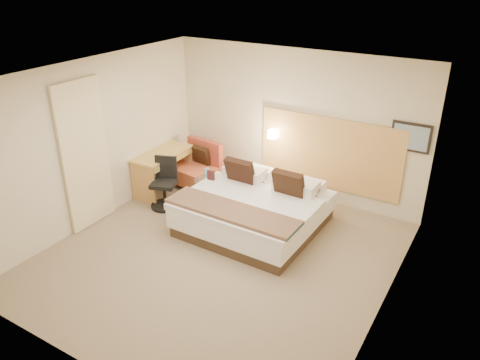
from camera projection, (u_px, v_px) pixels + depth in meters
The scene contains 20 objects.
floor at pixel (219, 256), 7.04m from camera, with size 4.80×5.00×0.02m, color #826F57.
ceiling at pixel (215, 76), 5.87m from camera, with size 4.80×5.00×0.02m, color silver.
wall_back at pixel (295, 124), 8.40m from camera, with size 4.80×0.02×2.70m, color beige.
wall_front at pixel (74, 268), 4.51m from camera, with size 4.80×0.02×2.70m, color beige.
wall_left at pixel (94, 143), 7.58m from camera, with size 0.02×5.00×2.70m, color beige.
wall_right at pixel (394, 220), 5.34m from camera, with size 0.02×5.00×2.70m, color beige.
headboard_panel at pixel (329, 153), 8.21m from camera, with size 2.60×0.04×1.30m, color #BD8949.
art_frame at pixel (411, 137), 7.37m from camera, with size 0.62×0.03×0.47m, color black.
art_canvas at pixel (411, 137), 7.36m from camera, with size 0.54×0.01×0.39m, color #758CA1.
lamp_arm at pixel (275, 133), 8.58m from camera, with size 0.02×0.02×0.12m, color silver.
lamp_shade at pixel (273, 134), 8.53m from camera, with size 0.15×0.15×0.15m, color beige.
curtain at pixel (85, 156), 7.41m from camera, with size 0.06×0.90×2.42m, color beige.
bottle_a at pixel (206, 174), 8.18m from camera, with size 0.06×0.06×0.20m, color #85AFCD.
bottle_b at pixel (208, 173), 8.19m from camera, with size 0.06×0.06×0.20m, color #8FC0DD.
menu_folder at pixel (211, 176), 8.05m from camera, with size 0.13×0.05×0.22m, color #3A1718.
bed at pixel (255, 209), 7.67m from camera, with size 2.15×2.08×1.03m.
lounge_chair at pixel (198, 169), 9.10m from camera, with size 0.91×0.82×0.87m.
side_table at pixel (209, 192), 8.28m from camera, with size 0.52×0.52×0.55m.
desk at pixel (163, 161), 8.77m from camera, with size 0.61×1.26×0.78m.
desk_chair at pixel (165, 187), 8.30m from camera, with size 0.66×0.66×0.90m.
Camera 1 is at (3.28, -4.87, 4.05)m, focal length 35.00 mm.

